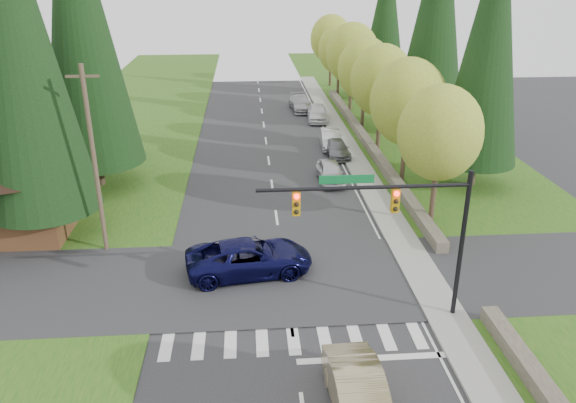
{
  "coord_description": "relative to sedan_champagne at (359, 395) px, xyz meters",
  "views": [
    {
      "loc": [
        -1.68,
        -15.9,
        14.31
      ],
      "look_at": [
        0.39,
        11.36,
        2.8
      ],
      "focal_mm": 35.0,
      "sensor_mm": 36.0,
      "label": 1
    }
  ],
  "objects": [
    {
      "name": "grass_east",
      "position": [
        11.13,
        21.12,
        -0.8
      ],
      "size": [
        14.0,
        110.0,
        0.06
      ],
      "primitive_type": "cube",
      "color": "#225316",
      "rests_on": "ground"
    },
    {
      "name": "parked_car_d",
      "position": [
        3.55,
        39.65,
        0.0
      ],
      "size": [
        2.32,
        4.99,
        1.65
      ],
      "primitive_type": "imported",
      "rotation": [
        0.0,
        0.0,
        -0.08
      ],
      "color": "silver",
      "rests_on": "ground"
    },
    {
      "name": "traffic_signal",
      "position": [
        2.5,
        5.62,
        4.16
      ],
      "size": [
        8.7,
        0.37,
        6.8
      ],
      "color": "black",
      "rests_on": "ground"
    },
    {
      "name": "curb_east",
      "position": [
        4.18,
        23.12,
        -0.76
      ],
      "size": [
        0.2,
        80.0,
        0.13
      ],
      "primitive_type": "cube",
      "color": "gray",
      "rests_on": "ground"
    },
    {
      "name": "conifer_e_b",
      "position": [
        13.13,
        35.12,
        9.97
      ],
      "size": [
        6.12,
        6.12,
        19.8
      ],
      "color": "#38281C",
      "rests_on": "ground"
    },
    {
      "name": "stone_wall_north",
      "position": [
        6.73,
        31.12,
        -0.48
      ],
      "size": [
        0.7,
        40.0,
        0.7
      ],
      "primitive_type": "cube",
      "color": "#4C4438",
      "rests_on": "ground"
    },
    {
      "name": "decid_tree_0",
      "position": [
        7.33,
        15.12,
        4.77
      ],
      "size": [
        4.8,
        4.8,
        8.37
      ],
      "color": "#38281C",
      "rests_on": "ground"
    },
    {
      "name": "decid_tree_1",
      "position": [
        7.43,
        22.12,
        4.97
      ],
      "size": [
        5.2,
        5.2,
        8.8
      ],
      "color": "#38281C",
      "rests_on": "ground"
    },
    {
      "name": "cross_street",
      "position": [
        -1.87,
        9.12,
        -0.83
      ],
      "size": [
        120.0,
        8.0,
        0.1
      ],
      "primitive_type": "cube",
      "color": "#28282B",
      "rests_on": "ground"
    },
    {
      "name": "conifer_w_c",
      "position": [
        -13.87,
        23.12,
        10.47
      ],
      "size": [
        6.46,
        6.46,
        20.8
      ],
      "color": "#38281C",
      "rests_on": "ground"
    },
    {
      "name": "conifer_w_a",
      "position": [
        -14.87,
        15.12,
        9.97
      ],
      "size": [
        6.12,
        6.12,
        19.8
      ],
      "color": "#38281C",
      "rests_on": "ground"
    },
    {
      "name": "decid_tree_6",
      "position": [
        7.33,
        57.12,
        5.04
      ],
      "size": [
        5.2,
        5.2,
        8.86
      ],
      "color": "#38281C",
      "rests_on": "ground"
    },
    {
      "name": "decid_tree_2",
      "position": [
        7.23,
        29.12,
        5.1
      ],
      "size": [
        5.0,
        5.0,
        8.82
      ],
      "color": "#38281C",
      "rests_on": "ground"
    },
    {
      "name": "ground",
      "position": [
        -1.87,
        1.12,
        -0.83
      ],
      "size": [
        120.0,
        120.0,
        0.0
      ],
      "primitive_type": "plane",
      "color": "#28282B",
      "rests_on": "ground"
    },
    {
      "name": "parked_car_b",
      "position": [
        3.73,
        28.35,
        -0.19
      ],
      "size": [
        1.82,
        4.37,
        1.26
      ],
      "primitive_type": "imported",
      "rotation": [
        0.0,
        0.0,
        0.01
      ],
      "color": "slate",
      "rests_on": "ground"
    },
    {
      "name": "decid_tree_4",
      "position": [
        7.43,
        43.12,
        5.24
      ],
      "size": [
        5.4,
        5.4,
        9.18
      ],
      "color": "#38281C",
      "rests_on": "ground"
    },
    {
      "name": "conifer_w_e",
      "position": [
        -15.87,
        29.12,
        9.47
      ],
      "size": [
        5.78,
        5.78,
        18.8
      ],
      "color": "#38281C",
      "rests_on": "ground"
    },
    {
      "name": "sedan_champagne",
      "position": [
        0.0,
        0.0,
        0.0
      ],
      "size": [
        1.98,
        5.09,
        1.65
      ],
      "primitive_type": "imported",
      "rotation": [
        0.0,
        0.0,
        0.05
      ],
      "color": "tan",
      "rests_on": "ground"
    },
    {
      "name": "conifer_e_a",
      "position": [
        12.13,
        21.12,
        8.97
      ],
      "size": [
        5.44,
        5.44,
        17.8
      ],
      "color": "#38281C",
      "rests_on": "ground"
    },
    {
      "name": "parked_car_a",
      "position": [
        2.33,
        22.51,
        -0.09
      ],
      "size": [
        1.77,
        4.34,
        1.47
      ],
      "primitive_type": "imported",
      "rotation": [
        0.0,
        0.0,
        0.01
      ],
      "color": "silver",
      "rests_on": "ground"
    },
    {
      "name": "parked_car_c",
      "position": [
        3.54,
        30.79,
        -0.08
      ],
      "size": [
        1.82,
        4.6,
        1.49
      ],
      "primitive_type": "imported",
      "rotation": [
        0.0,
        0.0,
        -0.05
      ],
      "color": "silver",
      "rests_on": "ground"
    },
    {
      "name": "suv_navy",
      "position": [
        -3.61,
        9.99,
        0.05
      ],
      "size": [
        6.64,
        3.78,
        1.75
      ],
      "primitive_type": "imported",
      "rotation": [
        0.0,
        0.0,
        1.72
      ],
      "color": "#0B0B38",
      "rests_on": "ground"
    },
    {
      "name": "utility_pole",
      "position": [
        -11.37,
        13.12,
        4.32
      ],
      "size": [
        1.6,
        0.24,
        10.0
      ],
      "color": "#473828",
      "rests_on": "ground"
    },
    {
      "name": "sidewalk_east",
      "position": [
        5.03,
        23.12,
        -0.76
      ],
      "size": [
        1.8,
        80.0,
        0.13
      ],
      "primitive_type": "cube",
      "color": "gray",
      "rests_on": "ground"
    },
    {
      "name": "grass_west",
      "position": [
        -14.87,
        21.12,
        -0.8
      ],
      "size": [
        14.0,
        110.0,
        0.06
      ],
      "primitive_type": "cube",
      "color": "#225316",
      "rests_on": "ground"
    },
    {
      "name": "decid_tree_5",
      "position": [
        7.23,
        50.12,
        4.71
      ],
      "size": [
        4.8,
        4.8,
        8.3
      ],
      "color": "#38281C",
      "rests_on": "ground"
    },
    {
      "name": "brown_building",
      "position": [
        -16.87,
        16.12,
        2.31
      ],
      "size": [
        8.4,
        8.4,
        5.4
      ],
      "color": "#4C2D19",
      "rests_on": "ground"
    },
    {
      "name": "parked_car_e",
      "position": [
        2.33,
        44.13,
        -0.06
      ],
      "size": [
        2.53,
        5.43,
        1.53
      ],
      "primitive_type": "imported",
      "rotation": [
        0.0,
        0.0,
        0.07
      ],
      "color": "#9A9A9E",
      "rests_on": "ground"
    },
    {
      "name": "decid_tree_3",
      "position": [
        7.33,
        36.12,
        4.84
      ],
      "size": [
        5.0,
        5.0,
        8.55
      ],
      "color": "#38281C",
      "rests_on": "ground"
    },
    {
      "name": "conifer_e_c",
      "position": [
        12.13,
        49.12,
        8.46
      ],
      "size": [
        5.1,
        5.1,
        16.8
      ],
      "color": "#38281C",
      "rests_on": "ground"
    }
  ]
}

